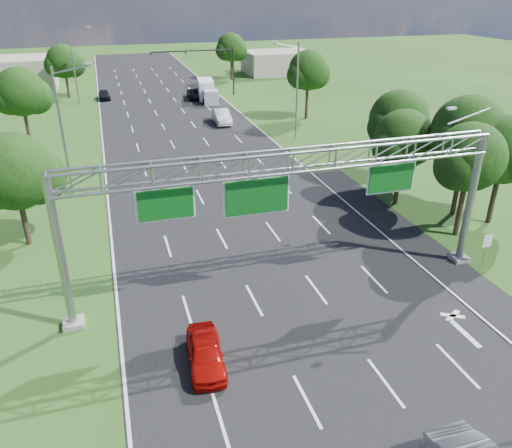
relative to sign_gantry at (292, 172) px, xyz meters
name	(u,v)px	position (x,y,z in m)	size (l,w,h in m)	color
ground	(213,180)	(-0.33, 18.00, -6.89)	(220.00, 220.00, 0.00)	#284514
road	(213,180)	(-0.33, 18.00, -6.89)	(18.00, 180.00, 0.02)	black
road_flare	(421,248)	(9.87, 2.00, -6.89)	(3.00, 30.00, 0.02)	black
sign_gantry	(292,172)	(0.00, 0.00, 0.00)	(23.50, 1.00, 9.56)	gray
regulatory_sign	(487,244)	(12.07, -1.02, -5.38)	(0.60, 0.08, 2.10)	gray
traffic_signal	(210,60)	(7.15, 53.00, -1.72)	(12.21, 0.24, 7.00)	black
streetlight_l_near	(64,126)	(-11.63, 18.00, -1.31)	(2.97, 0.22, 10.16)	gray
streetlight_l_far	(75,63)	(-11.63, 53.00, -1.31)	(2.97, 0.22, 10.16)	gray
streetlight_r_mid	(295,87)	(10.97, 28.00, -1.31)	(2.97, 0.22, 10.16)	gray
tree_cluster_right	(446,140)	(14.47, 7.19, -1.58)	(9.91, 14.60, 8.68)	#2D2116
tree_verge_la	(16,175)	(-14.25, 10.04, -2.13)	(5.76, 4.80, 7.40)	#2D2116
tree_verge_lb	(22,94)	(-16.25, 33.04, -1.48)	(5.76, 4.80, 8.06)	#2D2116
tree_verge_lc	(64,63)	(-13.25, 58.04, -1.92)	(5.76, 4.80, 7.62)	#2D2116
tree_verge_rd	(309,72)	(15.75, 36.04, -1.26)	(5.76, 4.80, 8.28)	#2D2116
tree_verge_re	(231,49)	(13.75, 66.04, -1.70)	(5.76, 4.80, 7.84)	#2D2116
building_left	(8,75)	(-22.33, 66.00, -4.39)	(14.00, 10.00, 5.00)	#AA9E8F
building_right	(278,62)	(23.67, 70.00, -4.89)	(12.00, 9.00, 4.00)	#AA9E8F
red_coupe	(205,353)	(-5.62, -4.66, -6.23)	(1.56, 3.89, 1.32)	#B10C08
car_queue_b	(196,94)	(4.60, 51.86, -6.21)	(2.26, 4.90, 1.36)	black
car_queue_c	(104,95)	(-8.33, 55.17, -6.21)	(1.61, 4.01, 1.37)	black
car_queue_d	(221,117)	(4.91, 36.72, -6.07)	(1.74, 5.00, 1.65)	silver
box_truck	(207,91)	(5.96, 50.25, -5.55)	(2.80, 7.61, 2.80)	white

